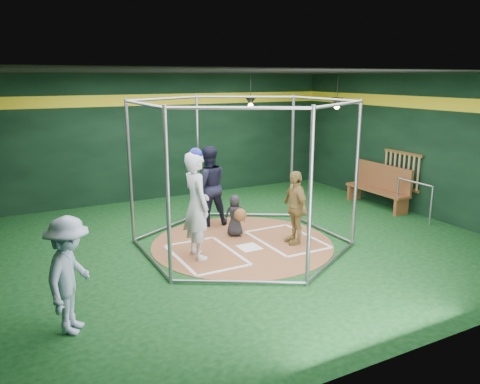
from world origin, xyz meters
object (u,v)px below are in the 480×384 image
umpire (208,186)px  dugout_bench (380,185)px  visitor_leopard (295,207)px  batter_figure (197,204)px

umpire → dugout_bench: size_ratio=0.95×
dugout_bench → visitor_leopard: bearing=-160.2°
batter_figure → umpire: 2.05m
visitor_leopard → umpire: 2.26m
visitor_leopard → umpire: umpire is taller
batter_figure → dugout_bench: size_ratio=1.08×
visitor_leopard → dugout_bench: (3.65, 1.31, -0.20)m
visitor_leopard → dugout_bench: size_ratio=0.78×
visitor_leopard → umpire: size_ratio=0.82×
batter_figure → visitor_leopard: 2.14m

